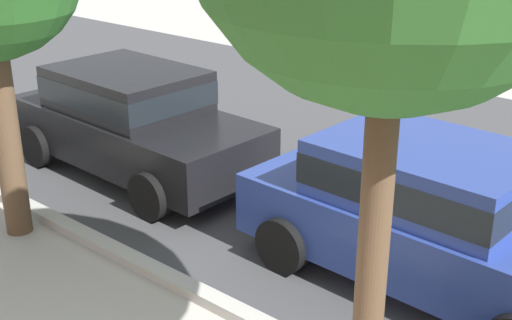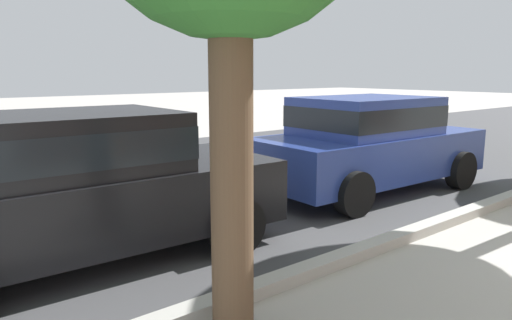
{
  "view_description": "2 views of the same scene",
  "coord_description": "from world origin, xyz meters",
  "views": [
    {
      "loc": [
        2.79,
        -1.34,
        3.99
      ],
      "look_at": [
        -2.36,
        4.7,
        0.8
      ],
      "focal_mm": 48.17,
      "sensor_mm": 36.0,
      "label": 1
    },
    {
      "loc": [
        -6.36,
        -0.21,
        1.96
      ],
      "look_at": [
        -2.36,
        4.7,
        0.8
      ],
      "focal_mm": 33.94,
      "sensor_mm": 36.0,
      "label": 2
    }
  ],
  "objects": [
    {
      "name": "street_surface",
      "position": [
        0.0,
        7.5,
        0.0
      ],
      "size": [
        60.0,
        9.0,
        0.01
      ],
      "primitive_type": "cube",
      "color": "#424244",
      "rests_on": "ground"
    },
    {
      "name": "parked_car_blue",
      "position": [
        0.02,
        4.71,
        0.84
      ],
      "size": [
        4.16,
        2.04,
        1.56
      ],
      "color": "navy",
      "rests_on": "ground"
    },
    {
      "name": "parked_car_black",
      "position": [
        -4.72,
        4.71,
        0.84
      ],
      "size": [
        4.16,
        2.04,
        1.56
      ],
      "color": "black",
      "rests_on": "ground"
    },
    {
      "name": "curb_stone",
      "position": [
        0.0,
        2.9,
        0.06
      ],
      "size": [
        60.0,
        0.2,
        0.12
      ],
      "primitive_type": "cube",
      "color": "#B2AFA8",
      "rests_on": "ground"
    }
  ]
}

